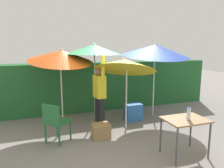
{
  "coord_description": "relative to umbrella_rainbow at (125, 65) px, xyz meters",
  "views": [
    {
      "loc": [
        -1.83,
        -4.94,
        2.1
      ],
      "look_at": [
        0.0,
        0.3,
        1.1
      ],
      "focal_mm": 34.26,
      "sensor_mm": 36.0,
      "label": 1
    }
  ],
  "objects": [
    {
      "name": "crate_cardboard",
      "position": [
        -0.74,
        -0.36,
        -1.47
      ],
      "size": [
        0.4,
        0.34,
        0.33
      ],
      "primitive_type": "cube",
      "color": "#9E7A4C",
      "rests_on": "ground_plane"
    },
    {
      "name": "person_vendor",
      "position": [
        -0.6,
        0.2,
        -0.7
      ],
      "size": [
        0.26,
        0.56,
        1.88
      ],
      "color": "black",
      "rests_on": "ground_plane"
    },
    {
      "name": "ground_plane",
      "position": [
        -0.19,
        0.12,
        -1.64
      ],
      "size": [
        24.0,
        24.0,
        0.0
      ],
      "primitive_type": "plane",
      "color": "gray"
    },
    {
      "name": "folding_table",
      "position": [
        0.56,
        -1.64,
        -0.99
      ],
      "size": [
        0.8,
        0.6,
        0.74
      ],
      "color": "#4C4C51",
      "rests_on": "ground_plane"
    },
    {
      "name": "umbrella_navy",
      "position": [
        1.22,
        0.65,
        0.33
      ],
      "size": [
        1.94,
        1.96,
        2.25
      ],
      "color": "silver",
      "rests_on": "ground_plane"
    },
    {
      "name": "umbrella_yellow",
      "position": [
        -1.43,
        0.9,
        0.2
      ],
      "size": [
        1.71,
        1.71,
        2.16
      ],
      "color": "silver",
      "rests_on": "ground_plane"
    },
    {
      "name": "umbrella_orange",
      "position": [
        -0.54,
        0.88,
        0.36
      ],
      "size": [
        1.53,
        1.53,
        2.18
      ],
      "color": "silver",
      "rests_on": "ground_plane"
    },
    {
      "name": "hedge_row",
      "position": [
        -0.19,
        1.97,
        -0.86
      ],
      "size": [
        8.0,
        0.7,
        1.56
      ],
      "primitive_type": "cube",
      "color": "#23602D",
      "rests_on": "ground_plane"
    },
    {
      "name": "umbrella_rainbow",
      "position": [
        0.0,
        0.0,
        0.0
      ],
      "size": [
        1.61,
        1.54,
        2.09
      ],
      "color": "silver",
      "rests_on": "ground_plane"
    },
    {
      "name": "bottle_water",
      "position": [
        0.58,
        -1.69,
        -0.78
      ],
      "size": [
        0.07,
        0.07,
        0.24
      ],
      "color": "silver",
      "rests_on": "folding_table"
    },
    {
      "name": "cooler_box",
      "position": [
        0.47,
        0.5,
        -1.4
      ],
      "size": [
        0.47,
        0.33,
        0.48
      ],
      "primitive_type": "cube",
      "color": "#2D6BB7",
      "rests_on": "ground_plane"
    },
    {
      "name": "chair_plastic",
      "position": [
        -1.73,
        -0.28,
        -1.13
      ],
      "size": [
        0.62,
        0.62,
        0.89
      ],
      "color": "#236633",
      "rests_on": "ground_plane"
    }
  ]
}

